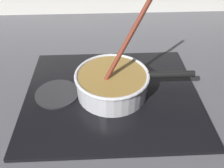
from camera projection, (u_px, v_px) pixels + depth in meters
name	position (u px, v px, depth m)	size (l,w,h in m)	color
ground	(119.00, 123.00, 0.73)	(2.40, 1.60, 0.04)	#4C4C51
hob_plate	(112.00, 94.00, 0.79)	(0.56, 0.48, 0.01)	black
burner_ring	(112.00, 92.00, 0.78)	(0.20, 0.20, 0.01)	#592D0C
spare_burner	(57.00, 94.00, 0.78)	(0.14, 0.14, 0.01)	#262628
cooking_pan	(113.00, 82.00, 0.76)	(0.38, 0.23, 0.30)	silver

